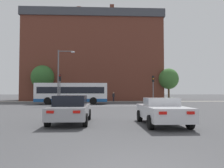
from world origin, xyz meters
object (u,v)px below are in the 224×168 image
car_saloon_left (71,109)px  traffic_light_near_right (153,85)px  pedestrian_waiting (114,96)px  pedestrian_walking_east (54,96)px  traffic_light_near_left (60,85)px  street_lamp_junction (61,71)px  car_roadster_right (162,111)px  bus_crossing_lead (72,93)px

car_saloon_left → traffic_light_near_right: (8.17, 15.50, 1.82)m
pedestrian_waiting → pedestrian_walking_east: (-10.79, -0.48, -0.01)m
traffic_light_near_left → traffic_light_near_right: (11.65, 0.41, -0.04)m
traffic_light_near_right → car_saloon_left: bearing=-117.8°
car_saloon_left → street_lamp_junction: 17.32m
car_saloon_left → traffic_light_near_right: traffic_light_near_right is taller
street_lamp_junction → car_roadster_right: bearing=-64.6°
car_saloon_left → street_lamp_junction: street_lamp_junction is taller
car_saloon_left → pedestrian_waiting: size_ratio=2.53×
car_saloon_left → pedestrian_waiting: 28.75m
car_saloon_left → bus_crossing_lead: (-2.63, 19.51, 0.84)m
bus_crossing_lead → pedestrian_walking_east: (-4.35, 8.51, -0.56)m
car_roadster_right → bus_crossing_lead: 21.74m
bus_crossing_lead → street_lamp_junction: size_ratio=1.40×
traffic_light_near_left → car_saloon_left: bearing=-77.0°
car_saloon_left → car_roadster_right: 4.79m
car_saloon_left → car_roadster_right: car_saloon_left is taller
bus_crossing_lead → pedestrian_waiting: (6.44, 8.99, -0.55)m
traffic_light_near_left → bus_crossing_lead: bearing=79.0°
bus_crossing_lead → street_lamp_junction: 4.19m
traffic_light_near_right → street_lamp_junction: bearing=175.0°
car_roadster_right → traffic_light_near_left: (-8.18, 16.04, 1.92)m
car_roadster_right → traffic_light_near_right: (3.47, 16.45, 1.88)m
street_lamp_junction → pedestrian_walking_east: 12.42m
street_lamp_junction → pedestrian_waiting: (7.42, 11.95, -3.36)m
car_roadster_right → traffic_light_near_left: 18.11m
traffic_light_near_right → street_lamp_junction: size_ratio=0.53×
traffic_light_near_right → traffic_light_near_left: bearing=-178.0°
car_saloon_left → car_roadster_right: size_ratio=1.02×
bus_crossing_lead → pedestrian_waiting: bearing=144.4°
car_roadster_right → traffic_light_near_right: size_ratio=1.15×
car_saloon_left → traffic_light_near_right: size_ratio=1.17×
bus_crossing_lead → car_roadster_right: bearing=19.7°
street_lamp_junction → pedestrian_walking_east: street_lamp_junction is taller
traffic_light_near_left → street_lamp_junction: size_ratio=0.54×
bus_crossing_lead → pedestrian_waiting: bus_crossing_lead is taller
bus_crossing_lead → traffic_light_near_right: (10.79, -4.00, 0.98)m
car_roadster_right → traffic_light_near_right: bearing=77.7°
traffic_light_near_left → street_lamp_junction: 2.30m
car_saloon_left → pedestrian_walking_east: bearing=104.2°
car_roadster_right → bus_crossing_lead: size_ratio=0.43×
traffic_light_near_left → traffic_light_near_right: traffic_light_near_left is taller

